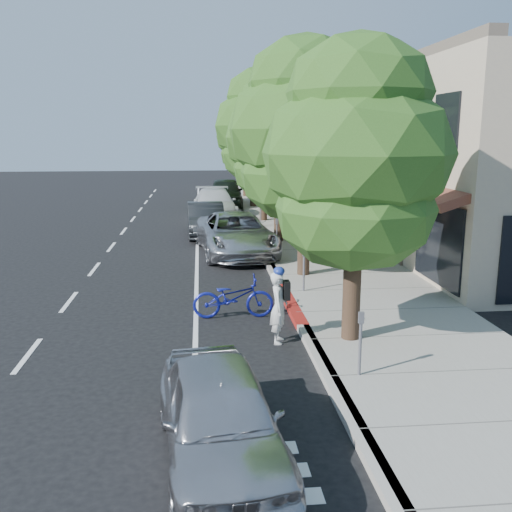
{
  "coord_description": "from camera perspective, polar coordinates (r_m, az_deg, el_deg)",
  "views": [
    {
      "loc": [
        -2.41,
        -13.98,
        4.7
      ],
      "look_at": [
        -0.91,
        1.42,
        1.35
      ],
      "focal_mm": 40.0,
      "sensor_mm": 36.0,
      "label": 1
    }
  ],
  "objects": [
    {
      "name": "pedestrian",
      "position": [
        21.46,
        9.79,
        1.89
      ],
      "size": [
        0.77,
        0.6,
        1.54
      ],
      "primitive_type": "imported",
      "rotation": [
        0.0,
        0.0,
        3.17
      ],
      "color": "black",
      "rests_on": "sidewalk"
    },
    {
      "name": "sidewalk",
      "position": [
        22.95,
        6.41,
        0.51
      ],
      "size": [
        4.6,
        56.0,
        0.15
      ],
      "primitive_type": "cube",
      "color": "gray",
      "rests_on": "ground"
    },
    {
      "name": "curb_red_segment",
      "position": [
        15.86,
        3.44,
        -4.76
      ],
      "size": [
        0.32,
        4.0,
        0.15
      ],
      "primitive_type": "cube",
      "color": "maroon",
      "rests_on": "ground"
    },
    {
      "name": "street_tree_4",
      "position": [
        36.13,
        -0.3,
        12.17
      ],
      "size": [
        4.29,
        4.29,
        7.47
      ],
      "color": "black",
      "rests_on": "ground"
    },
    {
      "name": "cyclist",
      "position": [
        12.97,
        2.29,
        -5.16
      ],
      "size": [
        0.51,
        0.67,
        1.66
      ],
      "primitive_type": "imported",
      "rotation": [
        0.0,
        0.0,
        1.37
      ],
      "color": "silver",
      "rests_on": "ground"
    },
    {
      "name": "bicycle",
      "position": [
        14.75,
        -2.29,
        -4.14
      ],
      "size": [
        2.08,
        0.74,
        1.09
      ],
      "primitive_type": "imported",
      "rotation": [
        0.0,
        0.0,
        1.57
      ],
      "color": "navy",
      "rests_on": "ground"
    },
    {
      "name": "silver_suv",
      "position": [
        22.36,
        -2.0,
        2.2
      ],
      "size": [
        3.27,
        6.1,
        1.63
      ],
      "primitive_type": "imported",
      "rotation": [
        0.0,
        0.0,
        0.1
      ],
      "color": "#B4B4B9",
      "rests_on": "ground"
    },
    {
      "name": "street_tree_1",
      "position": [
        18.28,
        4.99,
        12.15
      ],
      "size": [
        4.95,
        4.95,
        7.69
      ],
      "color": "black",
      "rests_on": "ground"
    },
    {
      "name": "ground",
      "position": [
        14.94,
        4.04,
        -6.14
      ],
      "size": [
        120.0,
        120.0,
        0.0
      ],
      "primitive_type": "plane",
      "color": "black",
      "rests_on": "ground"
    },
    {
      "name": "street_tree_3",
      "position": [
        30.16,
        0.77,
        12.65
      ],
      "size": [
        5.24,
        5.24,
        8.09
      ],
      "color": "black",
      "rests_on": "ground"
    },
    {
      "name": "white_pickup",
      "position": [
        32.04,
        -4.15,
        5.21
      ],
      "size": [
        2.48,
        5.69,
        1.63
      ],
      "primitive_type": "imported",
      "rotation": [
        0.0,
        0.0,
        0.04
      ],
      "color": "silver",
      "rests_on": "ground"
    },
    {
      "name": "dark_sedan",
      "position": [
        26.54,
        -5.05,
        3.65
      ],
      "size": [
        1.81,
        4.73,
        1.54
      ],
      "primitive_type": "imported",
      "rotation": [
        0.0,
        0.0,
        0.04
      ],
      "color": "black",
      "rests_on": "ground"
    },
    {
      "name": "dark_suv_far",
      "position": [
        37.13,
        -3.08,
        6.35
      ],
      "size": [
        2.41,
        5.5,
        1.84
      ],
      "primitive_type": "imported",
      "rotation": [
        0.0,
        0.0,
        -0.04
      ],
      "color": "black",
      "rests_on": "ground"
    },
    {
      "name": "street_tree_2",
      "position": [
        24.21,
        2.35,
        11.5
      ],
      "size": [
        4.67,
        4.67,
        7.23
      ],
      "color": "black",
      "rests_on": "ground"
    },
    {
      "name": "near_car_a",
      "position": [
        8.54,
        -3.63,
        -15.7
      ],
      "size": [
        2.1,
        4.29,
        1.41
      ],
      "primitive_type": "imported",
      "rotation": [
        0.0,
        0.0,
        0.11
      ],
      "color": "#B0AFB4",
      "rests_on": "ground"
    },
    {
      "name": "curb",
      "position": [
        22.59,
        0.69,
        0.4
      ],
      "size": [
        0.3,
        56.0,
        0.15
      ],
      "primitive_type": "cube",
      "color": "#9E998E",
      "rests_on": "ground"
    },
    {
      "name": "storefront_building",
      "position": [
        34.18,
        15.25,
        9.78
      ],
      "size": [
        10.0,
        36.0,
        7.0
      ],
      "primitive_type": "cube",
      "color": "tan",
      "rests_on": "ground"
    },
    {
      "name": "street_tree_0",
      "position": [
        12.44,
        10.03,
        9.62
      ],
      "size": [
        4.11,
        4.11,
        6.76
      ],
      "color": "black",
      "rests_on": "ground"
    },
    {
      "name": "street_tree_5",
      "position": [
        42.11,
        -1.07,
        11.75
      ],
      "size": [
        4.37,
        4.37,
        7.09
      ],
      "color": "black",
      "rests_on": "ground"
    }
  ]
}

